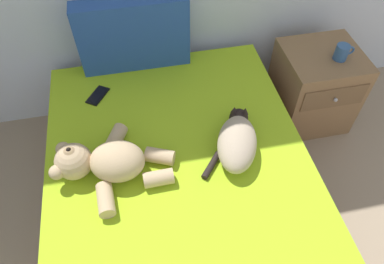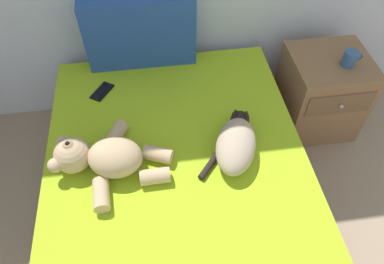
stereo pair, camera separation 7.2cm
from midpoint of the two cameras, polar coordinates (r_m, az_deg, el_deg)
The scene contains 7 objects.
bed at distance 1.88m, azimuth -2.08°, elevation -13.09°, with size 1.34×2.06×0.48m.
patterned_cushion at distance 2.17m, azimuth -10.28°, elevation 14.99°, with size 0.64×0.13×0.43m.
cat at distance 1.75m, azimuth 6.02°, elevation -1.45°, with size 0.35×0.42×0.15m.
teddy_bear at distance 1.71m, azimuth -14.86°, elevation -4.69°, with size 0.58×0.50×0.19m.
cell_phone at distance 2.13m, azimuth -15.75°, elevation 5.61°, with size 0.14×0.16×0.01m.
nightstand at distance 2.53m, azimuth 18.05°, elevation 6.74°, with size 0.48×0.48×0.55m.
mug at distance 2.32m, azimuth 21.98°, elevation 11.71°, with size 0.12×0.08×0.09m.
Camera 1 is at (1.44, 2.54, 1.92)m, focal length 33.45 mm.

